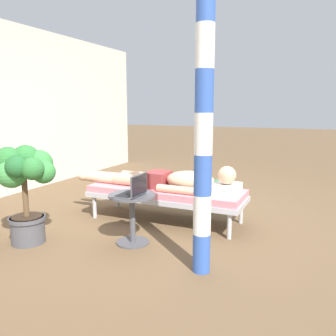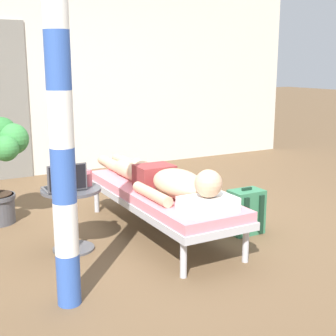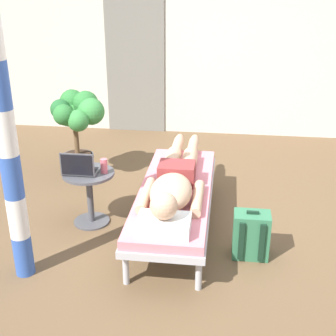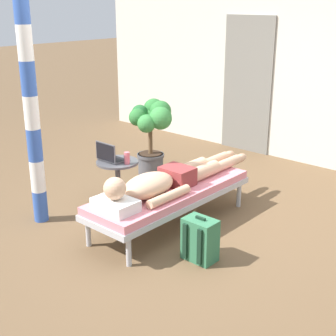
# 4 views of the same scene
# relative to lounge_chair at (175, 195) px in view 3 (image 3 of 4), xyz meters

# --- Properties ---
(ground_plane) EXTENTS (40.00, 40.00, 0.00)m
(ground_plane) POSITION_rel_lounge_chair_xyz_m (0.20, 0.00, -0.35)
(ground_plane) COLOR brown
(house_wall_back) EXTENTS (7.60, 0.20, 2.70)m
(house_wall_back) POSITION_rel_lounge_chair_xyz_m (0.00, 2.91, 1.00)
(house_wall_back) COLOR beige
(house_wall_back) RESTS_ON ground
(house_door_panel) EXTENTS (0.84, 0.03, 2.04)m
(house_door_panel) POSITION_rel_lounge_chair_xyz_m (-0.90, 2.80, 0.67)
(house_door_panel) COLOR slate
(house_door_panel) RESTS_ON ground
(lounge_chair) EXTENTS (0.66, 1.94, 0.42)m
(lounge_chair) POSITION_rel_lounge_chair_xyz_m (0.00, 0.00, 0.00)
(lounge_chair) COLOR #B7B7BC
(lounge_chair) RESTS_ON ground
(person_reclining) EXTENTS (0.53, 2.17, 0.32)m
(person_reclining) POSITION_rel_lounge_chair_xyz_m (-0.00, -0.08, 0.17)
(person_reclining) COLOR white
(person_reclining) RESTS_ON lounge_chair
(side_table) EXTENTS (0.48, 0.48, 0.52)m
(side_table) POSITION_rel_lounge_chair_xyz_m (-0.81, 0.01, 0.01)
(side_table) COLOR #4C4C51
(side_table) RESTS_ON ground
(laptop) EXTENTS (0.31, 0.24, 0.23)m
(laptop) POSITION_rel_lounge_chair_xyz_m (-0.87, -0.04, 0.24)
(laptop) COLOR #4C4C51
(laptop) RESTS_ON side_table
(drink_glass) EXTENTS (0.06, 0.06, 0.14)m
(drink_glass) POSITION_rel_lounge_chair_xyz_m (-0.66, 0.02, 0.25)
(drink_glass) COLOR #D86672
(drink_glass) RESTS_ON side_table
(backpack) EXTENTS (0.30, 0.26, 0.42)m
(backpack) POSITION_rel_lounge_chair_xyz_m (0.68, -0.36, -0.15)
(backpack) COLOR #33724C
(backpack) RESTS_ON ground
(potted_plant) EXTENTS (0.59, 0.57, 1.01)m
(potted_plant) POSITION_rel_lounge_chair_xyz_m (-1.22, 1.02, 0.32)
(potted_plant) COLOR #4C4C51
(potted_plant) RESTS_ON ground
(porch_post) EXTENTS (0.15, 0.15, 2.37)m
(porch_post) POSITION_rel_lounge_chair_xyz_m (-1.11, -0.84, 0.84)
(porch_post) COLOR #3359B2
(porch_post) RESTS_ON ground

